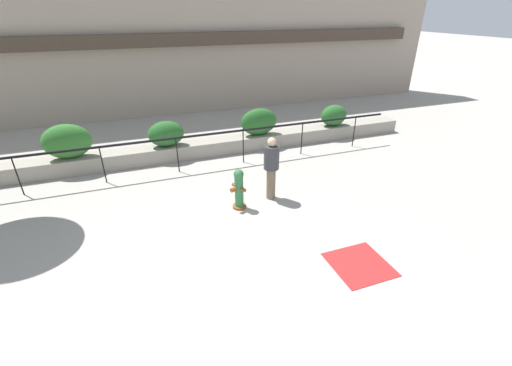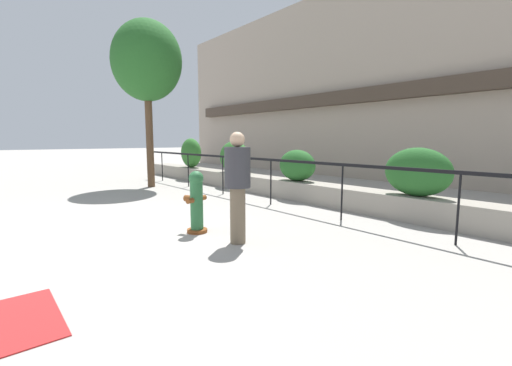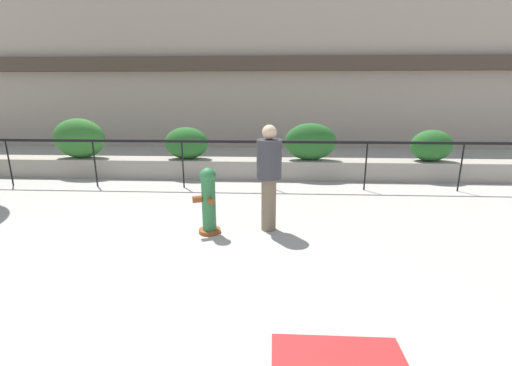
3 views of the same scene
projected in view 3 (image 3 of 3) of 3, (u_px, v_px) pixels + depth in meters
The scene contains 10 objects.
ground_plane at pixel (64, 313), 3.52m from camera, with size 120.00×120.00×0.00m, color #9E9991.
building_facade at pixel (223, 49), 14.10m from camera, with size 30.00×1.36×8.00m.
planter_wall_low at pixel (194, 168), 9.26m from camera, with size 18.00×0.70×0.50m, color gray.
fence_railing_segment at pixel (182, 146), 8.00m from camera, with size 15.00×0.05×1.15m.
hedge_bush_1 at pixel (79, 138), 9.21m from camera, with size 1.40×0.70×1.06m, color #2D6B28.
hedge_bush_2 at pixel (187, 143), 9.10m from camera, with size 1.17×0.70×0.84m, color #235B23.
hedge_bush_3 at pixel (310, 142), 8.92m from camera, with size 1.34×0.60×0.96m, color #235B23.
hedge_bush_4 at pixel (431, 146), 8.79m from camera, with size 1.06×0.67×0.80m, color #235B23.
fire_hydrant at pixel (208, 200), 5.43m from camera, with size 0.48×0.47×1.08m.
pedestrian at pixel (269, 172), 5.46m from camera, with size 0.53×0.53×1.73m.
Camera 3 is at (2.14, -2.97, 2.19)m, focal length 24.00 mm.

